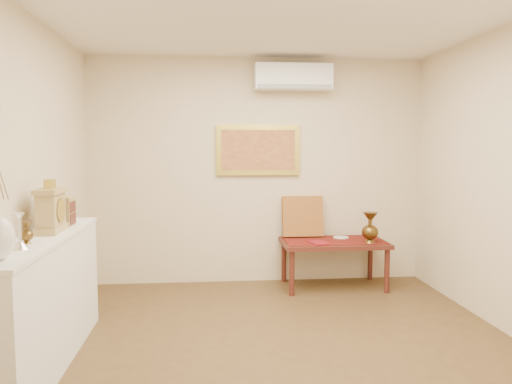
{
  "coord_description": "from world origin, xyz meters",
  "views": [
    {
      "loc": [
        -0.6,
        -3.73,
        1.63
      ],
      "look_at": [
        -0.13,
        1.15,
        1.19
      ],
      "focal_mm": 35.0,
      "sensor_mm": 36.0,
      "label": 1
    }
  ],
  "objects": [
    {
      "name": "cushion",
      "position": [
        0.53,
        2.15,
        0.8
      ],
      "size": [
        0.49,
        0.2,
        0.5
      ],
      "primitive_type": "cube",
      "rotation": [
        -0.21,
        0.0,
        0.0
      ],
      "color": "maroon",
      "rests_on": "table_cloth"
    },
    {
      "name": "painting",
      "position": [
        0.0,
        2.22,
        1.6
      ],
      "size": [
        1.0,
        0.06,
        0.6
      ],
      "color": "gold",
      "rests_on": "wall_back"
    },
    {
      "name": "ac_unit",
      "position": [
        0.4,
        2.12,
        2.45
      ],
      "size": [
        0.9,
        0.25,
        0.3
      ],
      "color": "white",
      "rests_on": "wall_back"
    },
    {
      "name": "wall_front",
      "position": [
        0.0,
        -2.25,
        1.35
      ],
      "size": [
        4.0,
        0.02,
        2.7
      ],
      "primitive_type": "cube",
      "color": "beige",
      "rests_on": "ground"
    },
    {
      "name": "wall_back",
      "position": [
        0.0,
        2.25,
        1.35
      ],
      "size": [
        4.0,
        0.02,
        2.7
      ],
      "primitive_type": "cube",
      "color": "beige",
      "rests_on": "ground"
    },
    {
      "name": "brass_urn_small",
      "position": [
        -1.83,
        -0.26,
        1.08
      ],
      "size": [
        0.09,
        0.09,
        0.2
      ],
      "primitive_type": null,
      "color": "brown",
      "rests_on": "display_ledge"
    },
    {
      "name": "plate",
      "position": [
        0.97,
        2.01,
        0.56
      ],
      "size": [
        0.19,
        0.19,
        0.01
      ],
      "primitive_type": "cylinder",
      "color": "silver",
      "rests_on": "table_cloth"
    },
    {
      "name": "brass_urn_tall",
      "position": [
        1.22,
        1.68,
        0.77
      ],
      "size": [
        0.19,
        0.19,
        0.42
      ],
      "primitive_type": null,
      "color": "brown",
      "rests_on": "table_cloth"
    },
    {
      "name": "wooden_chest",
      "position": [
        -1.8,
        0.52,
        1.1
      ],
      "size": [
        0.16,
        0.21,
        0.24
      ],
      "color": "tan",
      "rests_on": "display_ledge"
    },
    {
      "name": "low_table",
      "position": [
        0.85,
        1.88,
        0.48
      ],
      "size": [
        1.2,
        0.7,
        0.55
      ],
      "color": "#4F1F17",
      "rests_on": "floor"
    },
    {
      "name": "wall_left",
      "position": [
        -2.0,
        0.0,
        1.35
      ],
      "size": [
        0.02,
        4.5,
        2.7
      ],
      "primitive_type": "cube",
      "color": "beige",
      "rests_on": "ground"
    },
    {
      "name": "candlestick",
      "position": [
        -1.81,
        -0.44,
        1.1
      ],
      "size": [
        0.11,
        0.11,
        0.24
      ],
      "primitive_type": null,
      "color": "silver",
      "rests_on": "display_ledge"
    },
    {
      "name": "mantel_clock",
      "position": [
        -1.8,
        0.2,
        1.15
      ],
      "size": [
        0.17,
        0.36,
        0.41
      ],
      "color": "tan",
      "rests_on": "display_ledge"
    },
    {
      "name": "ceiling",
      "position": [
        0.0,
        0.0,
        2.7
      ],
      "size": [
        4.5,
        4.5,
        0.0
      ],
      "primitive_type": "plane",
      "rotation": [
        3.14,
        0.0,
        0.0
      ],
      "color": "white",
      "rests_on": "ground"
    },
    {
      "name": "display_ledge",
      "position": [
        -1.82,
        0.0,
        0.49
      ],
      "size": [
        0.37,
        2.02,
        0.98
      ],
      "color": "white",
      "rests_on": "floor"
    },
    {
      "name": "menu",
      "position": [
        0.64,
        1.71,
        0.56
      ],
      "size": [
        0.24,
        0.29,
        0.01
      ],
      "primitive_type": "cube",
      "rotation": [
        0.0,
        0.0,
        0.28
      ],
      "color": "maroon",
      "rests_on": "table_cloth"
    },
    {
      "name": "floor",
      "position": [
        0.0,
        0.0,
        0.0
      ],
      "size": [
        4.5,
        4.5,
        0.0
      ],
      "primitive_type": "plane",
      "color": "brown",
      "rests_on": "ground"
    },
    {
      "name": "table_cloth",
      "position": [
        0.85,
        1.88,
        0.55
      ],
      "size": [
        1.14,
        0.59,
        0.01
      ],
      "primitive_type": "cube",
      "color": "#621610",
      "rests_on": "low_table"
    }
  ]
}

